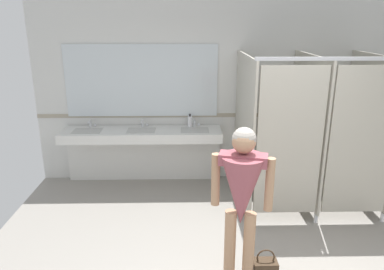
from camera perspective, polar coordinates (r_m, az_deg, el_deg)
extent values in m
cube|color=silver|center=(5.83, 6.56, 6.56)|extent=(6.15, 0.12, 2.80)
cube|color=#9E937F|center=(5.84, 6.53, 3.08)|extent=(6.15, 0.01, 0.06)
cube|color=silver|center=(5.62, -7.79, 0.08)|extent=(2.41, 0.54, 0.14)
cube|color=silver|center=(5.98, -7.38, -3.37)|extent=(2.41, 0.08, 0.76)
cube|color=#ADADA8|center=(5.73, -15.83, 0.13)|extent=(0.42, 0.29, 0.11)
cylinder|color=silver|center=(5.89, -15.43, 1.71)|extent=(0.04, 0.04, 0.11)
cylinder|color=silver|center=(5.83, -15.59, 1.99)|extent=(0.03, 0.11, 0.03)
sphere|color=silver|center=(5.89, -14.73, 1.51)|extent=(0.04, 0.04, 0.04)
cube|color=#ADADA8|center=(5.58, -7.83, 0.19)|extent=(0.42, 0.29, 0.11)
cylinder|color=silver|center=(5.75, -7.65, 1.80)|extent=(0.04, 0.04, 0.11)
cylinder|color=silver|center=(5.69, -7.73, 2.09)|extent=(0.03, 0.11, 0.03)
sphere|color=silver|center=(5.76, -6.94, 1.60)|extent=(0.04, 0.04, 0.04)
cube|color=#ADADA8|center=(5.55, 0.43, 0.24)|extent=(0.42, 0.29, 0.11)
cylinder|color=silver|center=(5.71, 0.38, 1.86)|extent=(0.04, 0.04, 0.11)
cylinder|color=silver|center=(5.65, 0.39, 2.15)|extent=(0.03, 0.11, 0.03)
sphere|color=silver|center=(5.73, 1.07, 1.65)|extent=(0.04, 0.04, 0.04)
cube|color=silver|center=(5.71, -7.81, 8.28)|extent=(2.31, 0.02, 1.09)
cube|color=#B2AD9E|center=(5.11, 8.01, 1.33)|extent=(0.03, 1.50, 1.93)
cylinder|color=silver|center=(4.88, 8.77, -12.65)|extent=(0.05, 0.05, 0.12)
cube|color=#B2AD9E|center=(5.31, 17.25, 1.33)|extent=(0.03, 1.50, 1.93)
cylinder|color=silver|center=(5.09, 18.60, -12.05)|extent=(0.05, 0.05, 0.12)
cube|color=#B2AD9E|center=(5.64, 25.60, 1.31)|extent=(0.03, 1.50, 1.93)
cylinder|color=silver|center=(5.44, 27.36, -11.21)|extent=(0.05, 0.05, 0.12)
cube|color=#B2AD9E|center=(4.53, 14.82, -1.21)|extent=(0.78, 0.03, 1.83)
cube|color=#B2AD9E|center=(4.84, 24.71, -1.07)|extent=(0.78, 0.03, 1.83)
cube|color=#B7BABF|center=(4.47, 21.25, 10.94)|extent=(1.79, 0.04, 0.04)
cylinder|color=tan|center=(3.72, 8.75, -17.16)|extent=(0.11, 0.11, 0.78)
cylinder|color=tan|center=(3.73, 5.86, -16.92)|extent=(0.11, 0.11, 0.78)
cone|color=#994C56|center=(3.41, 7.70, -8.56)|extent=(0.48, 0.48, 0.68)
cube|color=#994C56|center=(3.29, 7.91, -3.74)|extent=(0.45, 0.26, 0.10)
cylinder|color=tan|center=(3.37, 11.90, -7.52)|extent=(0.08, 0.08, 0.50)
cylinder|color=tan|center=(3.40, 3.66, -6.90)|extent=(0.08, 0.08, 0.50)
sphere|color=tan|center=(3.23, 8.04, -0.99)|extent=(0.21, 0.21, 0.21)
sphere|color=#A59E93|center=(3.24, 8.06, -0.68)|extent=(0.22, 0.22, 0.22)
torus|color=#3F2D1E|center=(3.84, 11.35, -18.07)|extent=(0.18, 0.02, 0.18)
cylinder|color=white|center=(5.69, -0.33, 2.10)|extent=(0.07, 0.07, 0.17)
cylinder|color=black|center=(5.66, -0.33, 3.09)|extent=(0.03, 0.03, 0.04)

